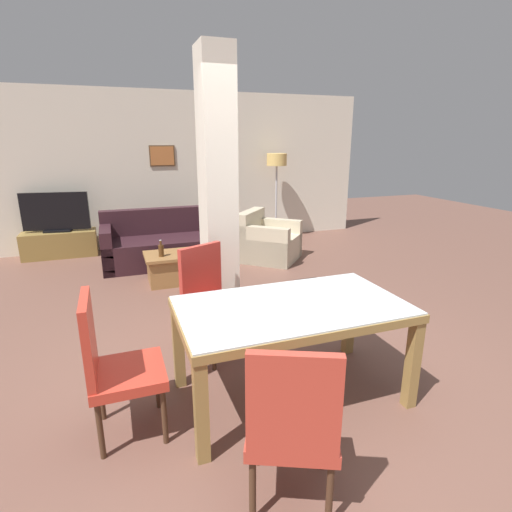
{
  "coord_description": "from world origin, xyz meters",
  "views": [
    {
      "loc": [
        -1.14,
        -2.4,
        1.88
      ],
      "look_at": [
        0.0,
        0.76,
        0.9
      ],
      "focal_mm": 28.0,
      "sensor_mm": 36.0,
      "label": 1
    }
  ],
  "objects_px": {
    "dining_table": "(292,324)",
    "armchair": "(268,243)",
    "dining_chair_near_left": "(292,422)",
    "dining_chair_far_left": "(210,297)",
    "dining_chair_head_left": "(113,362)",
    "tv_screen": "(56,213)",
    "tv_stand": "(60,244)",
    "coffee_table": "(172,268)",
    "sofa": "(165,245)",
    "bottle": "(161,250)",
    "floor_lamp": "(277,167)"
  },
  "relations": [
    {
      "from": "dining_table",
      "to": "armchair",
      "type": "bearing_deg",
      "value": 71.32
    },
    {
      "from": "dining_chair_near_left",
      "to": "dining_chair_far_left",
      "type": "distance_m",
      "value": 1.74
    },
    {
      "from": "dining_chair_head_left",
      "to": "tv_screen",
      "type": "distance_m",
      "value": 4.79
    },
    {
      "from": "dining_chair_near_left",
      "to": "tv_stand",
      "type": "bearing_deg",
      "value": 130.58
    },
    {
      "from": "coffee_table",
      "to": "tv_screen",
      "type": "height_order",
      "value": "tv_screen"
    },
    {
      "from": "dining_table",
      "to": "sofa",
      "type": "distance_m",
      "value": 3.82
    },
    {
      "from": "coffee_table",
      "to": "sofa",
      "type": "bearing_deg",
      "value": 87.78
    },
    {
      "from": "bottle",
      "to": "tv_stand",
      "type": "xyz_separation_m",
      "value": [
        -1.43,
        1.96,
        -0.27
      ]
    },
    {
      "from": "coffee_table",
      "to": "tv_stand",
      "type": "distance_m",
      "value": 2.45
    },
    {
      "from": "dining_chair_head_left",
      "to": "dining_chair_far_left",
      "type": "relative_size",
      "value": 1.0
    },
    {
      "from": "dining_chair_head_left",
      "to": "tv_stand",
      "type": "bearing_deg",
      "value": -170.44
    },
    {
      "from": "dining_chair_far_left",
      "to": "tv_screen",
      "type": "height_order",
      "value": "tv_screen"
    },
    {
      "from": "dining_chair_head_left",
      "to": "floor_lamp",
      "type": "height_order",
      "value": "floor_lamp"
    },
    {
      "from": "dining_chair_near_left",
      "to": "tv_screen",
      "type": "xyz_separation_m",
      "value": [
        -1.63,
        5.6,
        0.21
      ]
    },
    {
      "from": "coffee_table",
      "to": "tv_screen",
      "type": "xyz_separation_m",
      "value": [
        -1.57,
        1.88,
        0.53
      ]
    },
    {
      "from": "dining_table",
      "to": "sofa",
      "type": "xyz_separation_m",
      "value": [
        -0.43,
        3.79,
        -0.31
      ]
    },
    {
      "from": "dining_table",
      "to": "coffee_table",
      "type": "bearing_deg",
      "value": 99.25
    },
    {
      "from": "dining_table",
      "to": "sofa",
      "type": "bearing_deg",
      "value": 96.42
    },
    {
      "from": "bottle",
      "to": "coffee_table",
      "type": "bearing_deg",
      "value": 29.64
    },
    {
      "from": "sofa",
      "to": "coffee_table",
      "type": "relative_size",
      "value": 2.64
    },
    {
      "from": "dining_table",
      "to": "floor_lamp",
      "type": "distance_m",
      "value": 5.03
    },
    {
      "from": "armchair",
      "to": "coffee_table",
      "type": "height_order",
      "value": "armchair"
    },
    {
      "from": "tv_stand",
      "to": "dining_chair_far_left",
      "type": "bearing_deg",
      "value": -67.16
    },
    {
      "from": "floor_lamp",
      "to": "armchair",
      "type": "bearing_deg",
      "value": -118.07
    },
    {
      "from": "dining_chair_far_left",
      "to": "bottle",
      "type": "height_order",
      "value": "dining_chair_far_left"
    },
    {
      "from": "armchair",
      "to": "bottle",
      "type": "bearing_deg",
      "value": -28.35
    },
    {
      "from": "dining_chair_far_left",
      "to": "coffee_table",
      "type": "distance_m",
      "value": 2.01
    },
    {
      "from": "dining_chair_head_left",
      "to": "floor_lamp",
      "type": "distance_m",
      "value": 5.6
    },
    {
      "from": "tv_stand",
      "to": "sofa",
      "type": "bearing_deg",
      "value": -30.23
    },
    {
      "from": "floor_lamp",
      "to": "bottle",
      "type": "bearing_deg",
      "value": -142.21
    },
    {
      "from": "dining_chair_far_left",
      "to": "coffee_table",
      "type": "height_order",
      "value": "dining_chair_far_left"
    },
    {
      "from": "bottle",
      "to": "floor_lamp",
      "type": "relative_size",
      "value": 0.14
    },
    {
      "from": "bottle",
      "to": "sofa",
      "type": "bearing_deg",
      "value": 80.21
    },
    {
      "from": "dining_chair_head_left",
      "to": "bottle",
      "type": "relative_size",
      "value": 4.44
    },
    {
      "from": "dining_chair_near_left",
      "to": "coffee_table",
      "type": "xyz_separation_m",
      "value": [
        -0.06,
        3.73,
        -0.33
      ]
    },
    {
      "from": "armchair",
      "to": "coffee_table",
      "type": "distance_m",
      "value": 1.71
    },
    {
      "from": "dining_table",
      "to": "sofa",
      "type": "relative_size",
      "value": 0.87
    },
    {
      "from": "dining_table",
      "to": "floor_lamp",
      "type": "xyz_separation_m",
      "value": [
        1.8,
        4.63,
        0.78
      ]
    },
    {
      "from": "bottle",
      "to": "dining_table",
      "type": "bearing_deg",
      "value": -77.69
    },
    {
      "from": "dining_table",
      "to": "tv_screen",
      "type": "bearing_deg",
      "value": 113.25
    },
    {
      "from": "dining_chair_far_left",
      "to": "dining_table",
      "type": "bearing_deg",
      "value": 90.0
    },
    {
      "from": "sofa",
      "to": "floor_lamp",
      "type": "xyz_separation_m",
      "value": [
        2.23,
        0.84,
        1.09
      ]
    },
    {
      "from": "armchair",
      "to": "tv_stand",
      "type": "relative_size",
      "value": 1.03
    },
    {
      "from": "dining_table",
      "to": "bottle",
      "type": "height_order",
      "value": "dining_table"
    },
    {
      "from": "sofa",
      "to": "tv_screen",
      "type": "xyz_separation_m",
      "value": [
        -1.6,
        0.93,
        0.45
      ]
    },
    {
      "from": "dining_chair_far_left",
      "to": "tv_stand",
      "type": "distance_m",
      "value": 4.2
    },
    {
      "from": "dining_table",
      "to": "floor_lamp",
      "type": "height_order",
      "value": "floor_lamp"
    },
    {
      "from": "tv_stand",
      "to": "floor_lamp",
      "type": "distance_m",
      "value": 4.01
    },
    {
      "from": "coffee_table",
      "to": "bottle",
      "type": "bearing_deg",
      "value": -150.36
    },
    {
      "from": "dining_table",
      "to": "bottle",
      "type": "xyz_separation_m",
      "value": [
        -0.6,
        2.76,
        -0.11
      ]
    }
  ]
}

